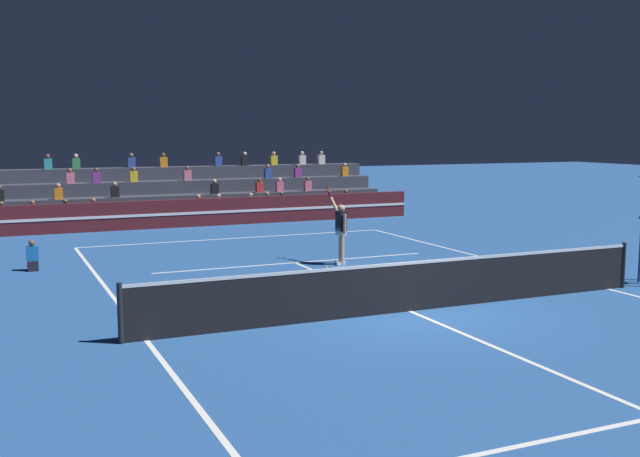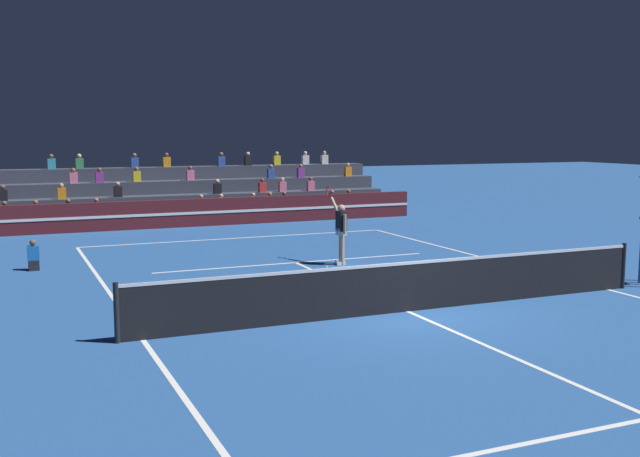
% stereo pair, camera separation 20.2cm
% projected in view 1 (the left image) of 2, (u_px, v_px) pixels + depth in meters
% --- Properties ---
extents(ground_plane, '(120.00, 120.00, 0.00)m').
position_uv_depth(ground_plane, '(410.00, 311.00, 15.72)').
color(ground_plane, '#285699').
extents(court_lines, '(11.10, 23.90, 0.01)m').
position_uv_depth(court_lines, '(410.00, 311.00, 15.72)').
color(court_lines, white).
rests_on(court_lines, ground).
extents(tennis_net, '(12.00, 0.10, 1.10)m').
position_uv_depth(tennis_net, '(410.00, 286.00, 15.65)').
color(tennis_net, black).
rests_on(tennis_net, ground).
extents(sponsor_banner_wall, '(18.00, 0.26, 1.10)m').
position_uv_depth(sponsor_banner_wall, '(208.00, 212.00, 29.94)').
color(sponsor_banner_wall, '#51191E').
rests_on(sponsor_banner_wall, ground).
extents(bleacher_stand, '(17.33, 3.80, 2.83)m').
position_uv_depth(bleacher_stand, '(188.00, 199.00, 32.78)').
color(bleacher_stand, '#383D4C').
rests_on(bleacher_stand, ground).
extents(ball_kid_courtside, '(0.30, 0.36, 0.84)m').
position_uv_depth(ball_kid_courtside, '(33.00, 259.00, 20.29)').
color(ball_kid_courtside, black).
rests_on(ball_kid_courtside, ground).
extents(tennis_player, '(0.34, 1.40, 2.24)m').
position_uv_depth(tennis_player, '(341.00, 230.00, 21.21)').
color(tennis_player, tan).
rests_on(tennis_player, ground).
extents(tennis_ball, '(0.07, 0.07, 0.07)m').
position_uv_depth(tennis_ball, '(326.00, 267.00, 20.64)').
color(tennis_ball, '#C6DB33').
rests_on(tennis_ball, ground).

